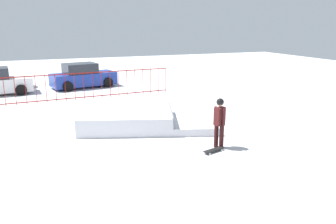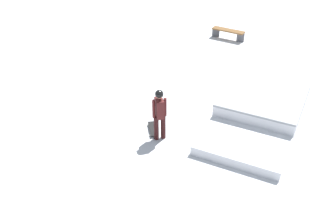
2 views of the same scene
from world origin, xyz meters
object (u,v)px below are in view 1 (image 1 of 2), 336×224
object	(u,v)px
skate_ramp	(139,120)
parked_car_blue	(83,76)
skater	(219,119)
skateboard	(214,150)

from	to	relation	value
skate_ramp	parked_car_blue	xyz separation A→B (m)	(-0.79, 10.02, 0.41)
skater	parked_car_blue	bearing A→B (deg)	77.80
skateboard	parked_car_blue	xyz separation A→B (m)	(-2.30, 13.55, 0.65)
skate_ramp	parked_car_blue	size ratio (longest dim) A/B	1.36
skate_ramp	skater	size ratio (longest dim) A/B	3.45
skate_ramp	parked_car_blue	distance (m)	10.06
skater	parked_car_blue	size ratio (longest dim) A/B	0.40
skate_ramp	skater	bearing A→B (deg)	-41.50
skate_ramp	parked_car_blue	world-z (taller)	parked_car_blue
skateboard	parked_car_blue	bearing A→B (deg)	83.01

